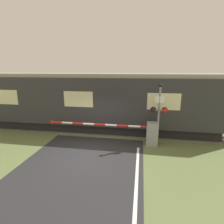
{
  "coord_description": "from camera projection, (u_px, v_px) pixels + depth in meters",
  "views": [
    {
      "loc": [
        2.42,
        -7.56,
        4.0
      ],
      "look_at": [
        0.79,
        2.11,
        1.62
      ],
      "focal_mm": 28.0,
      "sensor_mm": 36.0,
      "label": 1
    }
  ],
  "objects": [
    {
      "name": "crossing_barrier",
      "position": [
        143.0,
        132.0,
        9.44
      ],
      "size": [
        6.16,
        0.44,
        1.28
      ],
      "color": "gray",
      "rests_on": "ground_plane"
    },
    {
      "name": "train",
      "position": [
        87.0,
        101.0,
        12.04
      ],
      "size": [
        18.0,
        3.17,
        3.76
      ],
      "color": "black",
      "rests_on": "ground_plane"
    },
    {
      "name": "ground_plane",
      "position": [
        89.0,
        153.0,
        8.58
      ],
      "size": [
        80.0,
        80.0,
        0.0
      ],
      "primitive_type": "plane",
      "color": "#5B6B3D"
    },
    {
      "name": "track_bed",
      "position": [
        105.0,
        128.0,
        12.28
      ],
      "size": [
        36.0,
        3.2,
        0.13
      ],
      "color": "#666056",
      "rests_on": "ground_plane"
    },
    {
      "name": "signal_post",
      "position": [
        159.0,
        111.0,
        9.1
      ],
      "size": [
        0.88,
        0.26,
        3.32
      ],
      "color": "gray",
      "rests_on": "ground_plane"
    }
  ]
}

